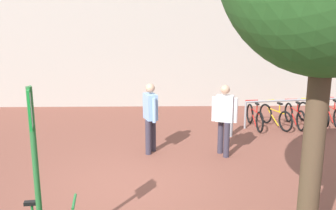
% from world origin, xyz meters
% --- Properties ---
extents(ground_plane, '(60.00, 60.00, 0.00)m').
position_xyz_m(ground_plane, '(0.00, 0.00, 0.00)').
color(ground_plane, brown).
extents(parking_sign_post, '(0.11, 0.36, 2.47)m').
position_xyz_m(parking_sign_post, '(-1.06, -2.20, 1.62)').
color(parking_sign_post, '#2D7238').
rests_on(parking_sign_post, ground).
extents(bike_rack_cluster, '(3.72, 1.91, 0.83)m').
position_xyz_m(bike_rack_cluster, '(4.91, 4.23, 0.35)').
color(bike_rack_cluster, '#99999E').
rests_on(bike_rack_cluster, ground).
extents(bollard_steel, '(0.16, 0.16, 0.90)m').
position_xyz_m(bollard_steel, '(2.50, 3.23, 0.45)').
color(bollard_steel, '#ADADB2').
rests_on(bollard_steel, ground).
extents(person_shirt_blue, '(0.37, 0.57, 1.72)m').
position_xyz_m(person_shirt_blue, '(0.35, 2.01, 0.98)').
color(person_shirt_blue, '#383342').
rests_on(person_shirt_blue, ground).
extents(person_shirt_white, '(0.59, 0.42, 1.72)m').
position_xyz_m(person_shirt_white, '(2.09, 1.81, 0.98)').
color(person_shirt_white, '#383342').
rests_on(person_shirt_white, ground).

